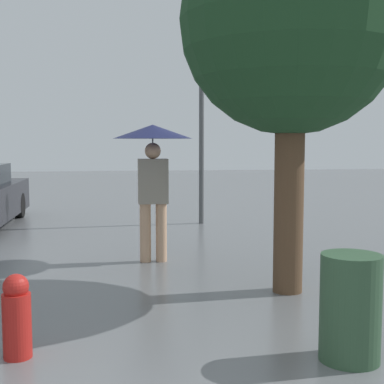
# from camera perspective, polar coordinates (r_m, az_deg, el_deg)

# --- Properties ---
(pedestrian) EXTENTS (1.13, 1.13, 1.99)m
(pedestrian) POSITION_cam_1_polar(r_m,az_deg,el_deg) (7.69, -4.20, 4.15)
(pedestrian) COLOR tan
(pedestrian) RESTS_ON ground_plane
(tree) EXTENTS (2.53, 2.53, 4.34)m
(tree) POSITION_cam_1_polar(r_m,az_deg,el_deg) (6.34, 10.60, 17.16)
(tree) COLOR brown
(tree) RESTS_ON ground_plane
(street_lamp) EXTENTS (0.31, 0.31, 4.15)m
(street_lamp) POSITION_cam_1_polar(r_m,az_deg,el_deg) (11.39, 1.03, 10.68)
(street_lamp) COLOR #515456
(street_lamp) RESTS_ON ground_plane
(trash_bin) EXTENTS (0.48, 0.48, 0.86)m
(trash_bin) POSITION_cam_1_polar(r_m,az_deg,el_deg) (4.52, 16.54, -11.75)
(trash_bin) COLOR #2D4C33
(trash_bin) RESTS_ON ground_plane
(fire_hydrant) EXTENTS (0.23, 0.23, 0.69)m
(fire_hydrant) POSITION_cam_1_polar(r_m,az_deg,el_deg) (4.64, -18.19, -12.49)
(fire_hydrant) COLOR #B21E19
(fire_hydrant) RESTS_ON ground_plane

